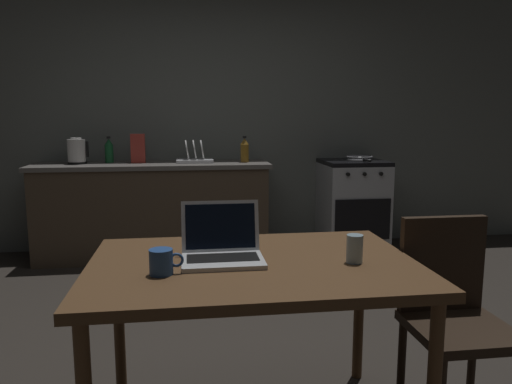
{
  "coord_description": "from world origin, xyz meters",
  "views": [
    {
      "loc": [
        -0.29,
        -2.67,
        1.32
      ],
      "look_at": [
        0.19,
        0.79,
        0.78
      ],
      "focal_mm": 34.29,
      "sensor_mm": 36.0,
      "label": 1
    }
  ],
  "objects_px": {
    "frying_pan": "(359,158)",
    "cereal_box": "(138,148)",
    "electric_kettle": "(77,151)",
    "drinking_glass": "(355,249)",
    "dining_table": "(253,278)",
    "bottle": "(245,150)",
    "bottle_b": "(109,150)",
    "coffee_mug": "(162,262)",
    "dish_rack": "(195,157)",
    "chair": "(452,309)",
    "laptop": "(222,249)",
    "stove_oven": "(352,205)"
  },
  "relations": [
    {
      "from": "dining_table",
      "to": "chair",
      "type": "bearing_deg",
      "value": -1.37
    },
    {
      "from": "electric_kettle",
      "to": "dining_table",
      "type": "bearing_deg",
      "value": -65.67
    },
    {
      "from": "coffee_mug",
      "to": "bottle_b",
      "type": "bearing_deg",
      "value": 101.98
    },
    {
      "from": "electric_kettle",
      "to": "laptop",
      "type": "bearing_deg",
      "value": -67.53
    },
    {
      "from": "cereal_box",
      "to": "dish_rack",
      "type": "bearing_deg",
      "value": -2.19
    },
    {
      "from": "electric_kettle",
      "to": "drinking_glass",
      "type": "xyz_separation_m",
      "value": [
        1.64,
        -2.84,
        -0.2
      ]
    },
    {
      "from": "electric_kettle",
      "to": "bottle_b",
      "type": "xyz_separation_m",
      "value": [
        0.27,
        0.08,
        -0.0
      ]
    },
    {
      "from": "cereal_box",
      "to": "dish_rack",
      "type": "relative_size",
      "value": 0.79
    },
    {
      "from": "dining_table",
      "to": "frying_pan",
      "type": "height_order",
      "value": "frying_pan"
    },
    {
      "from": "drinking_glass",
      "to": "stove_oven",
      "type": "bearing_deg",
      "value": 71.01
    },
    {
      "from": "bottle",
      "to": "dish_rack",
      "type": "xyz_separation_m",
      "value": [
        -0.47,
        0.05,
        -0.07
      ]
    },
    {
      "from": "stove_oven",
      "to": "laptop",
      "type": "height_order",
      "value": "laptop"
    },
    {
      "from": "laptop",
      "to": "cereal_box",
      "type": "height_order",
      "value": "cereal_box"
    },
    {
      "from": "laptop",
      "to": "frying_pan",
      "type": "bearing_deg",
      "value": 65.64
    },
    {
      "from": "bottle",
      "to": "dish_rack",
      "type": "relative_size",
      "value": 0.73
    },
    {
      "from": "stove_oven",
      "to": "cereal_box",
      "type": "bearing_deg",
      "value": 179.38
    },
    {
      "from": "bottle",
      "to": "bottle_b",
      "type": "distance_m",
      "value": 1.27
    },
    {
      "from": "electric_kettle",
      "to": "bottle_b",
      "type": "bearing_deg",
      "value": 16.35
    },
    {
      "from": "cereal_box",
      "to": "dish_rack",
      "type": "height_order",
      "value": "cereal_box"
    },
    {
      "from": "frying_pan",
      "to": "drinking_glass",
      "type": "height_order",
      "value": "frying_pan"
    },
    {
      "from": "dining_table",
      "to": "bottle_b",
      "type": "distance_m",
      "value": 3.03
    },
    {
      "from": "chair",
      "to": "bottle_b",
      "type": "bearing_deg",
      "value": 108.47
    },
    {
      "from": "stove_oven",
      "to": "electric_kettle",
      "type": "bearing_deg",
      "value": 179.95
    },
    {
      "from": "bottle_b",
      "to": "electric_kettle",
      "type": "bearing_deg",
      "value": -163.65
    },
    {
      "from": "frying_pan",
      "to": "bottle_b",
      "type": "relative_size",
      "value": 1.77
    },
    {
      "from": "coffee_mug",
      "to": "laptop",
      "type": "bearing_deg",
      "value": 32.71
    },
    {
      "from": "stove_oven",
      "to": "cereal_box",
      "type": "height_order",
      "value": "cereal_box"
    },
    {
      "from": "coffee_mug",
      "to": "cereal_box",
      "type": "height_order",
      "value": "cereal_box"
    },
    {
      "from": "dish_rack",
      "to": "coffee_mug",
      "type": "bearing_deg",
      "value": -93.25
    },
    {
      "from": "frying_pan",
      "to": "coffee_mug",
      "type": "bearing_deg",
      "value": -121.77
    },
    {
      "from": "chair",
      "to": "drinking_glass",
      "type": "bearing_deg",
      "value": 172.38
    },
    {
      "from": "coffee_mug",
      "to": "bottle_b",
      "type": "xyz_separation_m",
      "value": [
        -0.63,
        2.96,
        0.2
      ]
    },
    {
      "from": "chair",
      "to": "dish_rack",
      "type": "relative_size",
      "value": 2.62
    },
    {
      "from": "frying_pan",
      "to": "cereal_box",
      "type": "xyz_separation_m",
      "value": [
        -2.13,
        0.05,
        0.11
      ]
    },
    {
      "from": "dining_table",
      "to": "cereal_box",
      "type": "distance_m",
      "value": 2.9
    },
    {
      "from": "dining_table",
      "to": "coffee_mug",
      "type": "height_order",
      "value": "coffee_mug"
    },
    {
      "from": "frying_pan",
      "to": "cereal_box",
      "type": "relative_size",
      "value": 1.61
    },
    {
      "from": "frying_pan",
      "to": "drinking_glass",
      "type": "bearing_deg",
      "value": -110.03
    },
    {
      "from": "stove_oven",
      "to": "bottle_b",
      "type": "distance_m",
      "value": 2.41
    },
    {
      "from": "laptop",
      "to": "bottle",
      "type": "bearing_deg",
      "value": 86.75
    },
    {
      "from": "laptop",
      "to": "dish_rack",
      "type": "height_order",
      "value": "dish_rack"
    },
    {
      "from": "drinking_glass",
      "to": "cereal_box",
      "type": "xyz_separation_m",
      "value": [
        -1.1,
        2.86,
        0.22
      ]
    },
    {
      "from": "chair",
      "to": "laptop",
      "type": "relative_size",
      "value": 2.78
    },
    {
      "from": "frying_pan",
      "to": "coffee_mug",
      "type": "relative_size",
      "value": 3.46
    },
    {
      "from": "dish_rack",
      "to": "frying_pan",
      "type": "bearing_deg",
      "value": -1.0
    },
    {
      "from": "bottle",
      "to": "electric_kettle",
      "type": "bearing_deg",
      "value": 178.13
    },
    {
      "from": "bottle",
      "to": "cereal_box",
      "type": "distance_m",
      "value": 0.99
    },
    {
      "from": "electric_kettle",
      "to": "drinking_glass",
      "type": "distance_m",
      "value": 3.29
    },
    {
      "from": "bottle",
      "to": "bottle_b",
      "type": "xyz_separation_m",
      "value": [
        -1.26,
        0.13,
        -0.0
      ]
    },
    {
      "from": "bottle",
      "to": "coffee_mug",
      "type": "distance_m",
      "value": 2.91
    }
  ]
}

